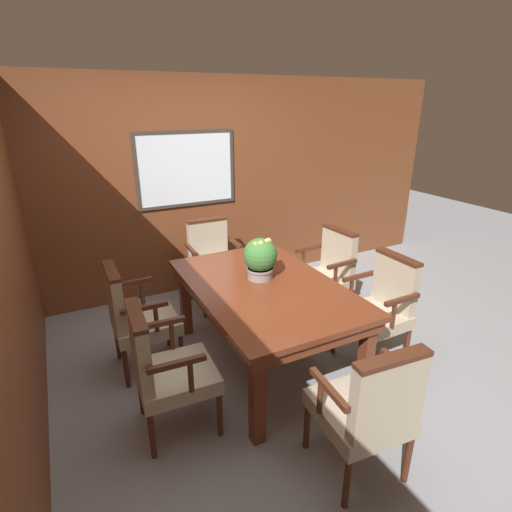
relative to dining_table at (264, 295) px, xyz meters
The scene contains 11 objects.
ground_plane 0.68m from the dining_table, 139.08° to the right, with size 14.00×14.00×0.00m, color gray.
wall_back 1.86m from the dining_table, 93.44° to the left, with size 7.20×0.08×2.45m.
wall_left 1.85m from the dining_table, behind, with size 0.06×7.20×2.45m.
dining_table is the anchor object (origin of this frame).
chair_head_far 1.28m from the dining_table, 88.73° to the left, with size 0.55×0.53×0.96m.
chair_head_near 1.30m from the dining_table, 90.16° to the right, with size 0.57×0.56×0.96m.
chair_right_far 1.07m from the dining_table, 23.74° to the left, with size 0.55×0.57×0.96m.
chair_right_near 1.03m from the dining_table, 22.28° to the right, with size 0.53×0.55×0.96m.
chair_left_far 1.08m from the dining_table, 157.43° to the left, with size 0.52×0.55×0.96m.
chair_left_near 1.04m from the dining_table, 158.48° to the right, with size 0.54×0.56×0.96m.
potted_plant 0.31m from the dining_table, 76.76° to the left, with size 0.29×0.29×0.36m.
Camera 1 is at (-1.31, -2.54, 2.17)m, focal length 28.00 mm.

